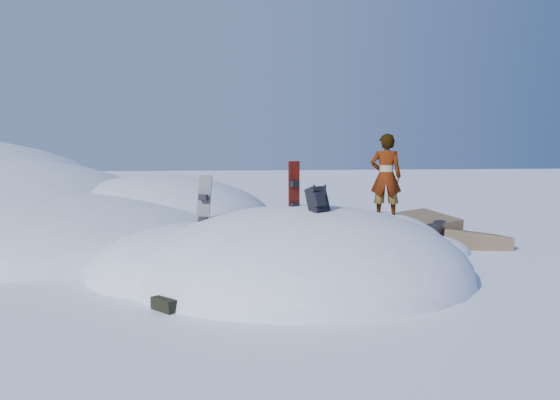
{
  "coord_description": "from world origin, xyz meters",
  "views": [
    {
      "loc": [
        -2.05,
        -10.81,
        2.62
      ],
      "look_at": [
        -0.44,
        0.3,
        1.59
      ],
      "focal_mm": 35.0,
      "sensor_mm": 36.0,
      "label": 1
    }
  ],
  "objects": [
    {
      "name": "rock_outcrop",
      "position": [
        3.72,
        3.01,
        0.01
      ],
      "size": [
        4.68,
        4.41,
        1.68
      ],
      "color": "brown",
      "rests_on": "ground"
    },
    {
      "name": "backpack",
      "position": [
        0.15,
        -0.63,
        1.67
      ],
      "size": [
        0.49,
        0.55,
        0.58
      ],
      "rotation": [
        0.0,
        0.0,
        0.52
      ],
      "color": "black",
      "rests_on": "snow_mound"
    },
    {
      "name": "ground",
      "position": [
        0.0,
        0.0,
        0.0
      ],
      "size": [
        120.0,
        120.0,
        0.0
      ],
      "primitive_type": "plane",
      "color": "white",
      "rests_on": "ground"
    },
    {
      "name": "snow_mound",
      "position": [
        -0.17,
        0.24,
        0.0
      ],
      "size": [
        8.0,
        6.0,
        3.0
      ],
      "color": "white",
      "rests_on": "ground"
    },
    {
      "name": "snowboard_red",
      "position": [
        -0.19,
        0.0,
        1.67
      ],
      "size": [
        0.26,
        0.24,
        1.5
      ],
      "rotation": [
        0.0,
        0.0,
        0.55
      ],
      "color": "#B41B09",
      "rests_on": "snow_mound"
    },
    {
      "name": "snowboard_dark",
      "position": [
        -2.02,
        0.23,
        1.39
      ],
      "size": [
        0.4,
        0.41,
        1.48
      ],
      "rotation": [
        0.0,
        0.0,
        -0.5
      ],
      "color": "black",
      "rests_on": "snow_mound"
    },
    {
      "name": "person",
      "position": [
        1.95,
        0.65,
        2.05
      ],
      "size": [
        0.78,
        0.64,
        1.85
      ],
      "primitive_type": "imported",
      "rotation": [
        0.0,
        0.0,
        2.82
      ],
      "color": "slate",
      "rests_on": "snow_mound"
    },
    {
      "name": "gear_pile",
      "position": [
        -2.42,
        -1.73,
        0.13
      ],
      "size": [
        0.97,
        0.84,
        0.26
      ],
      "rotation": [
        0.0,
        0.0,
        0.69
      ],
      "color": "black",
      "rests_on": "ground"
    }
  ]
}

